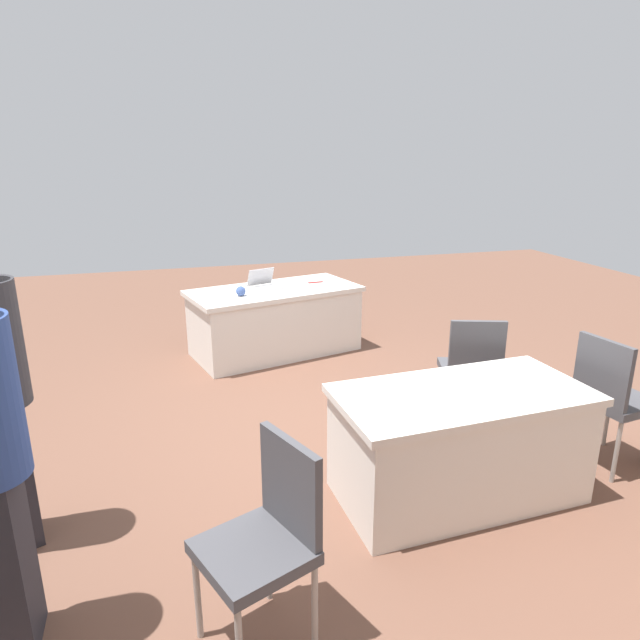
% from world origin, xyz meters
% --- Properties ---
extents(ground_plane, '(14.40, 14.40, 0.00)m').
position_xyz_m(ground_plane, '(0.00, 0.00, 0.00)').
color(ground_plane, brown).
extents(table_foreground, '(2.00, 1.29, 0.73)m').
position_xyz_m(table_foreground, '(0.00, -2.02, 0.37)').
color(table_foreground, silver).
rests_on(table_foreground, ground).
extents(table_mid_right, '(1.63, 0.86, 0.73)m').
position_xyz_m(table_mid_right, '(-0.59, 0.99, 0.37)').
color(table_mid_right, silver).
rests_on(table_mid_right, ground).
extents(chair_near_front, '(0.56, 0.56, 0.95)m').
position_xyz_m(chair_near_front, '(-1.13, 0.20, 0.55)').
color(chair_near_front, '#9E9993').
rests_on(chair_near_front, ground).
extents(chair_tucked_left, '(0.50, 0.50, 0.97)m').
position_xyz_m(chair_tucked_left, '(-1.77, 0.96, 0.56)').
color(chair_tucked_left, '#9E9993').
rests_on(chair_tucked_left, ground).
extents(chair_tucked_right, '(0.57, 0.57, 0.97)m').
position_xyz_m(chair_tucked_right, '(0.81, 1.75, 0.57)').
color(chair_tucked_right, '#9E9993').
rests_on(chair_tucked_right, ground).
extents(laptop_silver, '(0.40, 0.38, 0.21)m').
position_xyz_m(laptop_silver, '(0.09, -2.07, 0.77)').
color(laptop_silver, silver).
rests_on(laptop_silver, table_foreground).
extents(yarn_ball, '(0.10, 0.10, 0.10)m').
position_xyz_m(yarn_ball, '(0.40, -1.80, 0.78)').
color(yarn_ball, '#3F5999').
rests_on(yarn_ball, table_foreground).
extents(scissors_red, '(0.18, 0.05, 0.01)m').
position_xyz_m(scissors_red, '(-0.52, -2.18, 0.74)').
color(scissors_red, red).
rests_on(scissors_red, table_foreground).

